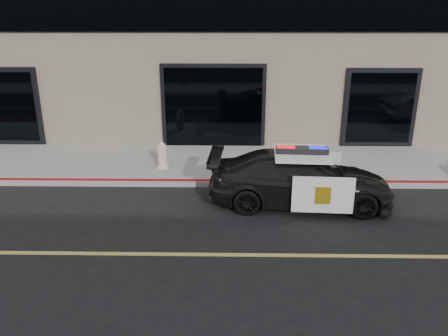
{
  "coord_description": "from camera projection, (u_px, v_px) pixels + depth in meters",
  "views": [
    {
      "loc": [
        -0.4,
        -7.36,
        4.4
      ],
      "look_at": [
        -0.57,
        2.2,
        1.0
      ],
      "focal_mm": 35.0,
      "sensor_mm": 36.0,
      "label": 1
    }
  ],
  "objects": [
    {
      "name": "sidewalk_n",
      "position": [
        244.0,
        163.0,
        13.33
      ],
      "size": [
        60.0,
        3.5,
        0.15
      ],
      "primitive_type": "cube",
      "color": "gray",
      "rests_on": "ground"
    },
    {
      "name": "police_car",
      "position": [
        300.0,
        179.0,
        10.5
      ],
      "size": [
        2.33,
        4.61,
        1.44
      ],
      "color": "black",
      "rests_on": "ground"
    },
    {
      "name": "ground",
      "position": [
        251.0,
        255.0,
        8.41
      ],
      "size": [
        120.0,
        120.0,
        0.0
      ],
      "primitive_type": "plane",
      "color": "black",
      "rests_on": "ground"
    },
    {
      "name": "fire_hydrant",
      "position": [
        162.0,
        156.0,
        12.58
      ],
      "size": [
        0.36,
        0.49,
        0.78
      ],
      "color": "beige",
      "rests_on": "sidewalk_n"
    }
  ]
}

